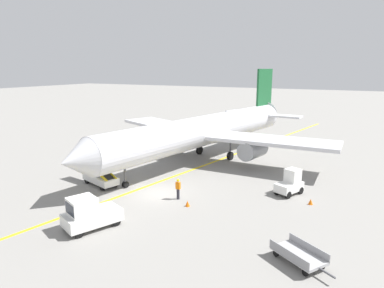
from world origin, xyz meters
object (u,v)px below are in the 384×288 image
(belt_loader_forward_hold, at_px, (100,176))
(safety_cone_wingtip_left, at_px, (188,203))
(airliner, at_px, (207,130))
(safety_cone_nose_left, at_px, (311,202))
(pushback_tug, at_px, (89,214))
(baggage_tug_near_wing, at_px, (290,183))
(ground_crew_marshaller, at_px, (178,188))
(baggage_cart_loaded, at_px, (299,255))
(safety_cone_nose_right, at_px, (137,146))

(belt_loader_forward_hold, xyz_separation_m, safety_cone_wingtip_left, (9.27, -0.76, -0.56))
(airliner, bearing_deg, belt_loader_forward_hold, -111.93)
(airliner, xyz_separation_m, safety_cone_nose_left, (12.59, -8.35, -3.20))
(safety_cone_wingtip_left, bearing_deg, pushback_tug, -123.32)
(baggage_tug_near_wing, height_order, safety_cone_nose_left, baggage_tug_near_wing)
(pushback_tug, bearing_deg, ground_crew_marshaller, 69.28)
(pushback_tug, distance_m, baggage_cart_loaded, 13.08)
(belt_loader_forward_hold, xyz_separation_m, safety_cone_nose_left, (17.52, 3.87, -0.56))
(safety_cone_nose_left, relative_size, safety_cone_nose_right, 1.00)
(baggage_tug_near_wing, bearing_deg, safety_cone_nose_left, -39.54)
(ground_crew_marshaller, bearing_deg, pushback_tug, -110.72)
(baggage_cart_loaded, distance_m, safety_cone_wingtip_left, 9.78)
(baggage_tug_near_wing, height_order, baggage_cart_loaded, baggage_tug_near_wing)
(pushback_tug, xyz_separation_m, baggage_cart_loaded, (12.91, 2.04, -0.53))
(airliner, distance_m, pushback_tug, 19.24)
(pushback_tug, distance_m, safety_cone_nose_right, 22.74)
(ground_crew_marshaller, distance_m, safety_cone_nose_right, 18.71)
(baggage_tug_near_wing, xyz_separation_m, belt_loader_forward_hold, (-15.62, -5.43, -0.15))
(baggage_cart_loaded, bearing_deg, safety_cone_nose_left, 94.26)
(pushback_tug, bearing_deg, safety_cone_nose_right, 118.45)
(baggage_tug_near_wing, relative_size, safety_cone_wingtip_left, 6.19)
(airliner, relative_size, safety_cone_nose_left, 79.82)
(safety_cone_nose_right, bearing_deg, pushback_tug, -61.55)
(baggage_cart_loaded, distance_m, ground_crew_marshaller, 11.41)
(baggage_cart_loaded, height_order, safety_cone_wingtip_left, baggage_cart_loaded)
(ground_crew_marshaller, bearing_deg, safety_cone_nose_right, 136.20)
(airliner, xyz_separation_m, baggage_tug_near_wing, (10.70, -6.79, -2.49))
(airliner, distance_m, baggage_tug_near_wing, 12.92)
(pushback_tug, xyz_separation_m, belt_loader_forward_hold, (-5.26, 6.86, -0.22))
(safety_cone_nose_left, height_order, safety_cone_wingtip_left, same)
(pushback_tug, relative_size, safety_cone_nose_right, 9.22)
(baggage_tug_near_wing, height_order, safety_cone_nose_right, baggage_tug_near_wing)
(baggage_tug_near_wing, distance_m, safety_cone_nose_right, 22.56)
(belt_loader_forward_hold, bearing_deg, pushback_tug, -52.53)
(ground_crew_marshaller, bearing_deg, baggage_tug_near_wing, 34.28)
(belt_loader_forward_hold, relative_size, baggage_cart_loaded, 1.44)
(safety_cone_nose_right, xyz_separation_m, safety_cone_wingtip_left, (14.84, -13.88, 0.00))
(safety_cone_nose_right, bearing_deg, baggage_tug_near_wing, -19.94)
(pushback_tug, distance_m, belt_loader_forward_hold, 8.65)
(baggage_cart_loaded, bearing_deg, ground_crew_marshaller, 153.92)
(belt_loader_forward_hold, height_order, safety_cone_wingtip_left, belt_loader_forward_hold)
(airliner, distance_m, ground_crew_marshaller, 12.66)
(baggage_tug_near_wing, distance_m, belt_loader_forward_hold, 16.54)
(baggage_tug_near_wing, xyz_separation_m, ground_crew_marshaller, (-7.70, -5.25, -0.02))
(belt_loader_forward_hold, xyz_separation_m, baggage_cart_loaded, (18.16, -4.83, -0.31))
(belt_loader_forward_hold, height_order, baggage_cart_loaded, belt_loader_forward_hold)
(safety_cone_nose_right, distance_m, safety_cone_wingtip_left, 20.32)
(safety_cone_wingtip_left, bearing_deg, baggage_tug_near_wing, 44.27)
(safety_cone_nose_left, bearing_deg, baggage_tug_near_wing, 140.46)
(safety_cone_wingtip_left, bearing_deg, ground_crew_marshaller, 144.99)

